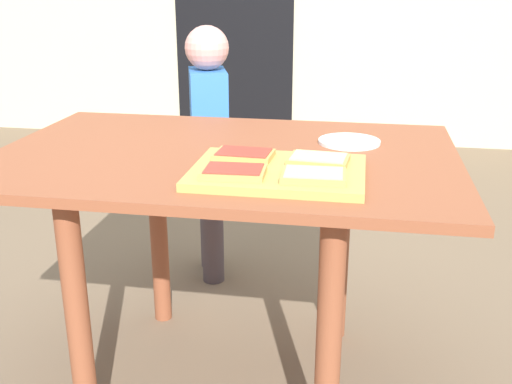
{
  "coord_description": "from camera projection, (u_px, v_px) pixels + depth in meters",
  "views": [
    {
      "loc": [
        0.37,
        -1.59,
        1.21
      ],
      "look_at": [
        0.09,
        0.0,
        0.64
      ],
      "focal_mm": 42.71,
      "sensor_mm": 36.0,
      "label": 1
    }
  ],
  "objects": [
    {
      "name": "dining_table",
      "position": [
        226.0,
        192.0,
        1.73
      ],
      "size": [
        1.28,
        0.86,
        0.75
      ],
      "color": "brown",
      "rests_on": "ground"
    },
    {
      "name": "cutting_board",
      "position": [
        278.0,
        172.0,
        1.48
      ],
      "size": [
        0.42,
        0.32,
        0.02
      ],
      "primitive_type": "cube",
      "color": "tan",
      "rests_on": "dining_table"
    },
    {
      "name": "plate_white_right",
      "position": [
        349.0,
        142.0,
        1.78
      ],
      "size": [
        0.18,
        0.18,
        0.01
      ],
      "primitive_type": "cylinder",
      "color": "white",
      "rests_on": "dining_table"
    },
    {
      "name": "child_left",
      "position": [
        209.0,
        138.0,
        2.44
      ],
      "size": [
        0.21,
        0.27,
        1.04
      ],
      "color": "#4B3F42",
      "rests_on": "ground"
    },
    {
      "name": "pizza_slice_far_right",
      "position": [
        319.0,
        160.0,
        1.52
      ],
      "size": [
        0.16,
        0.12,
        0.02
      ],
      "color": "tan",
      "rests_on": "cutting_board"
    },
    {
      "name": "house_door",
      "position": [
        234.0,
        7.0,
        4.52
      ],
      "size": [
        0.9,
        0.02,
        2.0
      ],
      "primitive_type": "cube",
      "color": "black",
      "rests_on": "ground"
    },
    {
      "name": "ground_plane",
      "position": [
        229.0,
        379.0,
        1.94
      ],
      "size": [
        16.0,
        16.0,
        0.0
      ],
      "primitive_type": "plane",
      "color": "#735F49"
    },
    {
      "name": "pizza_slice_near_left",
      "position": [
        234.0,
        172.0,
        1.42
      ],
      "size": [
        0.15,
        0.11,
        0.02
      ],
      "color": "tan",
      "rests_on": "cutting_board"
    },
    {
      "name": "pizza_slice_near_right",
      "position": [
        314.0,
        175.0,
        1.39
      ],
      "size": [
        0.15,
        0.11,
        0.02
      ],
      "color": "tan",
      "rests_on": "cutting_board"
    },
    {
      "name": "pizza_slice_far_left",
      "position": [
        244.0,
        155.0,
        1.56
      ],
      "size": [
        0.15,
        0.11,
        0.02
      ],
      "color": "tan",
      "rests_on": "cutting_board"
    }
  ]
}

